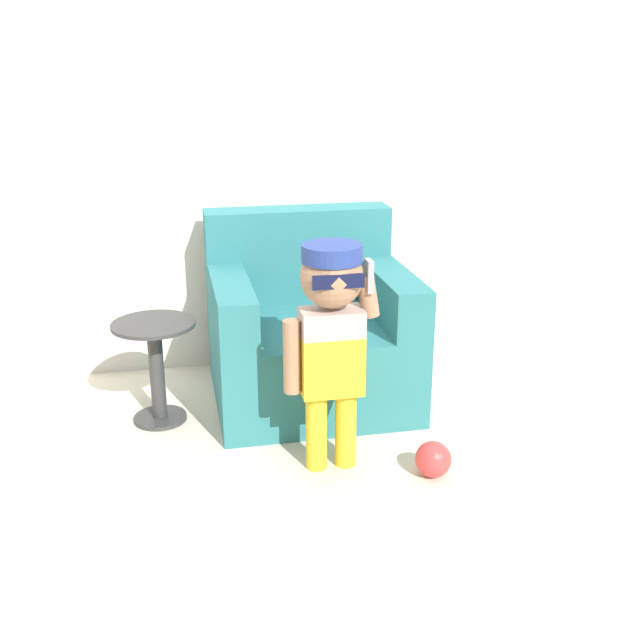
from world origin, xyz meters
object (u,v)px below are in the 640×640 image
Objects in this scene: armchair at (309,333)px; person_child at (331,323)px; toy_ball at (433,459)px; side_table at (156,362)px.

armchair is 0.80m from person_child.
armchair is 1.01m from toy_ball.
armchair reaches higher than side_table.
side_table is at bearing 140.37° from person_child.
person_child reaches higher than toy_ball.
person_child is 0.99m from side_table.
side_table is at bearing 145.78° from toy_ball.
armchair is 0.78m from side_table.
person_child is 6.38× the size of toy_ball.
side_table is at bearing -169.27° from armchair.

